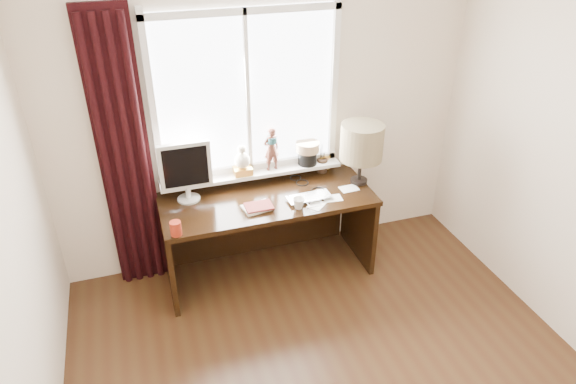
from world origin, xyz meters
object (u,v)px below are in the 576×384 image
object	(u,v)px
mug	(299,203)
desk	(265,217)
monitor	(186,169)
laptop	(309,198)
table_lamp	(362,143)
red_cup	(176,228)

from	to	relation	value
mug	desk	xyz separation A→B (m)	(-0.18, 0.33, -0.29)
desk	monitor	distance (m)	0.80
laptop	monitor	size ratio (longest dim) A/B	0.73
table_lamp	laptop	bearing A→B (deg)	-164.97
laptop	monitor	xyz separation A→B (m)	(-0.91, 0.29, 0.26)
desk	mug	bearing A→B (deg)	-60.59
table_lamp	red_cup	bearing A→B (deg)	-169.11
table_lamp	desk	bearing A→B (deg)	173.11
red_cup	table_lamp	world-z (taller)	table_lamp
red_cup	monitor	distance (m)	0.53
monitor	laptop	bearing A→B (deg)	-17.61
mug	desk	world-z (taller)	mug
laptop	mug	xyz separation A→B (m)	(-0.12, -0.10, 0.03)
laptop	table_lamp	size ratio (longest dim) A/B	0.69
mug	monitor	size ratio (longest dim) A/B	0.19
red_cup	desk	world-z (taller)	red_cup
red_cup	monitor	world-z (taller)	monitor
red_cup	table_lamp	xyz separation A→B (m)	(1.56, 0.30, 0.31)
mug	laptop	bearing A→B (deg)	38.55
mug	red_cup	size ratio (longest dim) A/B	0.87
monitor	table_lamp	bearing A→B (deg)	-6.42
desk	laptop	bearing A→B (deg)	-36.39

